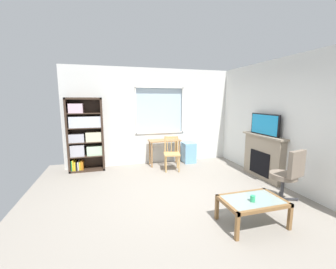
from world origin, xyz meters
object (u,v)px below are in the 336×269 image
at_px(bookshelf, 85,134).
at_px(office_chair, 288,173).
at_px(plastic_drawer_unit, 189,152).
at_px(sippy_cup, 253,199).
at_px(wooden_chair, 172,153).
at_px(coffee_table, 252,203).
at_px(fireplace, 263,157).
at_px(desk_under_window, 164,145).
at_px(tv, 265,124).

bearing_deg(bookshelf, office_chair, -38.68).
xyz_separation_m(plastic_drawer_unit, sippy_cup, (-0.34, -3.40, 0.15)).
xyz_separation_m(wooden_chair, coffee_table, (0.42, -2.78, -0.12)).
height_order(fireplace, coffee_table, fireplace).
height_order(desk_under_window, tv, tv).
xyz_separation_m(bookshelf, fireplace, (4.14, -1.79, -0.45)).
relative_size(desk_under_window, coffee_table, 0.98).
bearing_deg(plastic_drawer_unit, tv, -55.22).
height_order(wooden_chair, plastic_drawer_unit, wooden_chair).
bearing_deg(coffee_table, plastic_drawer_unit, 85.02).
relative_size(desk_under_window, fireplace, 0.71).
relative_size(plastic_drawer_unit, coffee_table, 0.65).
xyz_separation_m(plastic_drawer_unit, coffee_table, (-0.29, -3.34, 0.04)).
xyz_separation_m(plastic_drawer_unit, office_chair, (0.79, -2.91, 0.26)).
bearing_deg(desk_under_window, wooden_chair, -82.76).
height_order(tv, coffee_table, tv).
bearing_deg(sippy_cup, fireplace, 46.87).
bearing_deg(office_chair, sippy_cup, -156.36).
relative_size(bookshelf, coffee_table, 2.09).
bearing_deg(wooden_chair, tv, -31.43).
bearing_deg(coffee_table, office_chair, 21.94).
distance_m(fireplace, coffee_table, 2.21).
relative_size(coffee_table, sippy_cup, 10.27).
relative_size(bookshelf, sippy_cup, 21.47).
bearing_deg(fireplace, wooden_chair, 148.81).
distance_m(plastic_drawer_unit, office_chair, 3.02).
xyz_separation_m(bookshelf, desk_under_window, (2.14, -0.11, -0.38)).
xyz_separation_m(plastic_drawer_unit, fireplace, (1.22, -1.73, 0.23)).
bearing_deg(bookshelf, wooden_chair, -15.73).
bearing_deg(office_chair, plastic_drawer_unit, 105.15).
distance_m(wooden_chair, office_chair, 2.78).
xyz_separation_m(office_chair, coffee_table, (-1.08, -0.43, -0.21)).
distance_m(desk_under_window, fireplace, 2.61).
xyz_separation_m(wooden_chair, plastic_drawer_unit, (0.71, 0.56, -0.16)).
distance_m(office_chair, sippy_cup, 1.24).
xyz_separation_m(bookshelf, tv, (4.12, -1.79, 0.33)).
bearing_deg(bookshelf, plastic_drawer_unit, -1.12).
bearing_deg(bookshelf, fireplace, -23.40).
bearing_deg(wooden_chair, office_chair, -57.45).
bearing_deg(coffee_table, bookshelf, 127.68).
bearing_deg(fireplace, sippy_cup, -133.13).
relative_size(tv, office_chair, 0.89).
relative_size(fireplace, tv, 1.45).
height_order(desk_under_window, coffee_table, desk_under_window).
height_order(plastic_drawer_unit, fireplace, fireplace).
xyz_separation_m(fireplace, coffee_table, (-1.51, -1.61, -0.19)).
bearing_deg(desk_under_window, tv, -40.40).
bearing_deg(desk_under_window, bookshelf, 177.14).
distance_m(desk_under_window, tv, 2.69).
height_order(desk_under_window, fireplace, fireplace).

